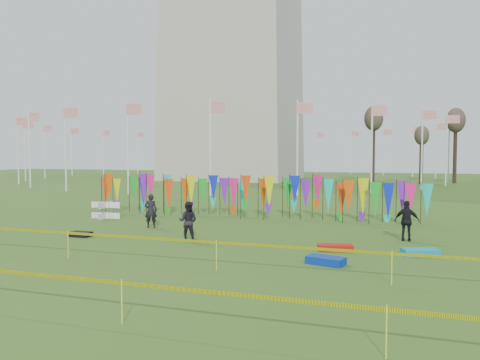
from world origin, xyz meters
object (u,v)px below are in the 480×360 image
(kite_bag_black, at_px, (81,234))
(kite_bag_teal, at_px, (420,252))
(box_kite, at_px, (106,210))
(person_right, at_px, (407,221))
(kite_bag_blue, at_px, (326,260))
(kite_bag_red, at_px, (335,248))
(person_left, at_px, (151,211))
(person_mid, at_px, (188,221))

(kite_bag_black, bearing_deg, kite_bag_teal, 2.44)
(box_kite, xyz_separation_m, person_right, (14.99, -1.76, 0.34))
(box_kite, relative_size, kite_bag_blue, 0.80)
(kite_bag_red, bearing_deg, box_kite, 160.13)
(box_kite, relative_size, person_left, 0.58)
(box_kite, distance_m, kite_bag_black, 5.48)
(person_left, distance_m, person_mid, 3.99)
(person_mid, bearing_deg, box_kite, -39.81)
(box_kite, bearing_deg, person_mid, -33.02)
(person_left, relative_size, person_mid, 1.01)
(kite_bag_black, bearing_deg, kite_bag_blue, -9.46)
(person_left, height_order, kite_bag_blue, person_left)
(kite_bag_blue, height_order, kite_bag_teal, kite_bag_blue)
(person_right, xyz_separation_m, kite_bag_teal, (0.38, -2.67, -0.68))
(kite_bag_red, bearing_deg, kite_bag_black, -177.56)
(person_left, relative_size, kite_bag_black, 1.83)
(kite_bag_blue, distance_m, kite_bag_teal, 3.62)
(kite_bag_black, distance_m, kite_bag_teal, 13.14)
(box_kite, xyz_separation_m, person_mid, (6.87, -4.46, 0.32))
(person_left, relative_size, person_right, 0.99)
(person_right, distance_m, kite_bag_blue, 5.55)
(box_kite, bearing_deg, person_left, -26.97)
(person_mid, relative_size, person_right, 0.98)
(person_left, height_order, person_right, person_right)
(kite_bag_teal, bearing_deg, person_mid, -179.76)
(kite_bag_teal, bearing_deg, box_kite, 163.93)
(person_mid, xyz_separation_m, kite_bag_red, (5.71, -0.08, -0.67))
(kite_bag_red, bearing_deg, person_left, 163.41)
(box_kite, relative_size, kite_bag_teal, 0.78)
(person_mid, distance_m, kite_bag_teal, 8.53)
(kite_bag_blue, xyz_separation_m, kite_bag_black, (-10.32, 1.72, -0.02))
(person_right, bearing_deg, kite_bag_red, 52.27)
(person_left, distance_m, kite_bag_red, 9.20)
(box_kite, height_order, person_right, person_right)
(kite_bag_blue, bearing_deg, person_left, 151.41)
(kite_bag_blue, distance_m, kite_bag_red, 2.16)
(person_right, xyz_separation_m, kite_bag_blue, (-2.43, -4.94, -0.67))
(person_right, xyz_separation_m, kite_bag_red, (-2.41, -2.79, -0.68))
(person_left, bearing_deg, kite_bag_red, 140.71)
(person_mid, height_order, kite_bag_teal, person_mid)
(person_right, relative_size, kite_bag_teal, 1.36)
(kite_bag_black, bearing_deg, box_kite, 114.20)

